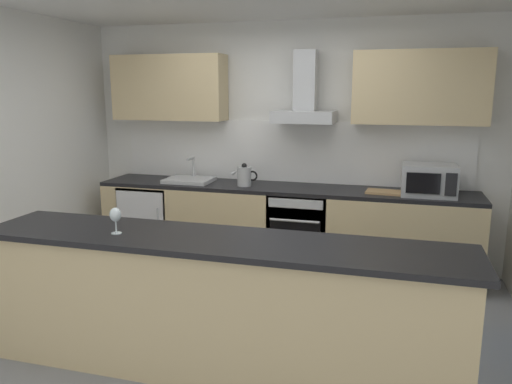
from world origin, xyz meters
TOP-DOWN VIEW (x-y plane):
  - ground at (0.00, 0.00)m, footprint 5.47×4.64m
  - wall_back at (0.00, 1.88)m, footprint 5.47×0.12m
  - backsplash_tile at (0.00, 1.81)m, footprint 3.80×0.02m
  - counter_back at (0.00, 1.50)m, footprint 3.93×0.60m
  - counter_island at (0.04, -0.57)m, footprint 3.25×0.64m
  - upper_cabinets at (-0.00, 1.65)m, footprint 3.88×0.32m
  - oven at (0.21, 1.47)m, footprint 0.60×0.62m
  - refrigerator at (-1.49, 1.47)m, footprint 0.58×0.60m
  - microwave at (1.44, 1.44)m, footprint 0.50×0.38m
  - sink at (-1.03, 1.48)m, footprint 0.50×0.40m
  - kettle at (-0.39, 1.44)m, footprint 0.29×0.15m
  - range_hood at (0.21, 1.60)m, footprint 0.62×0.45m
  - wine_glass at (-0.64, -0.65)m, footprint 0.08×0.08m
  - chopping_board at (1.03, 1.45)m, footprint 0.36×0.25m

SIDE VIEW (x-z plane):
  - ground at x=0.00m, z-range -0.02..0.00m
  - refrigerator at x=-1.49m, z-range 0.00..0.85m
  - counter_back at x=0.00m, z-range 0.00..0.90m
  - oven at x=0.21m, z-range 0.06..0.86m
  - counter_island at x=0.04m, z-range 0.01..0.96m
  - chopping_board at x=1.03m, z-range 0.90..0.92m
  - sink at x=-1.03m, z-range 0.80..1.06m
  - kettle at x=-0.39m, z-range 0.89..1.13m
  - microwave at x=1.44m, z-range 0.90..1.20m
  - wine_glass at x=-0.64m, z-range 0.99..1.16m
  - backsplash_tile at x=0.00m, z-range 0.90..1.56m
  - wall_back at x=0.00m, z-range 0.00..2.60m
  - range_hood at x=0.21m, z-range 1.43..2.15m
  - upper_cabinets at x=0.00m, z-range 1.56..2.26m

